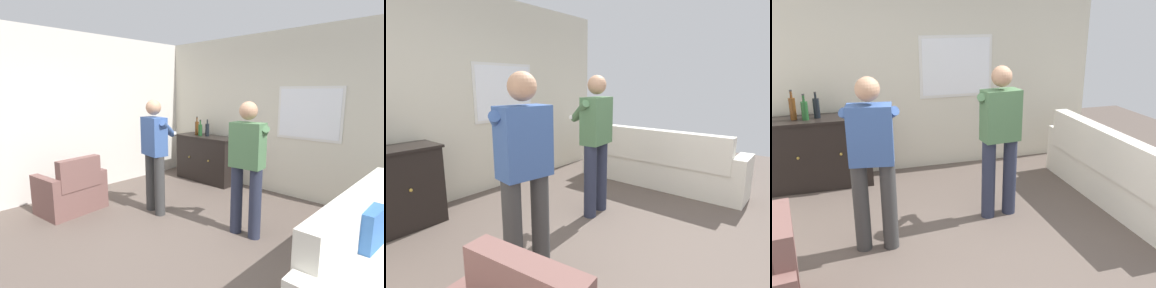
% 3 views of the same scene
% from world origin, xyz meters
% --- Properties ---
extents(ground, '(10.40, 10.40, 0.00)m').
position_xyz_m(ground, '(0.00, 0.00, 0.00)').
color(ground, brown).
extents(wall_back_with_window, '(5.20, 0.15, 2.80)m').
position_xyz_m(wall_back_with_window, '(0.01, 2.66, 1.40)').
color(wall_back_with_window, beige).
rests_on(wall_back_with_window, ground).
extents(couch, '(0.57, 2.57, 0.91)m').
position_xyz_m(couch, '(1.94, 0.73, 0.34)').
color(couch, silver).
rests_on(couch, ground).
extents(person_standing_left, '(0.55, 0.50, 1.68)m').
position_xyz_m(person_standing_left, '(-0.88, 0.56, 0.94)').
color(person_standing_left, '#383838').
rests_on(person_standing_left, ground).
extents(person_standing_right, '(0.56, 0.49, 1.68)m').
position_xyz_m(person_standing_right, '(0.50, 0.87, 0.94)').
color(person_standing_right, '#282D42').
rests_on(person_standing_right, ground).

